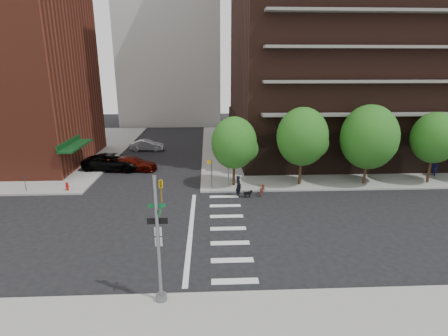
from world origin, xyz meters
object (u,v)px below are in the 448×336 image
at_px(parked_car_maroon, 133,164).
at_px(scooter, 262,189).
at_px(pedestrian_far, 434,168).
at_px(fire_hydrant, 67,186).
at_px(parked_car_silver, 147,145).
at_px(dog_walker, 238,186).
at_px(parked_car_black, 114,162).
at_px(traffic_signal, 159,250).

relative_size(parked_car_maroon, scooter, 2.69).
bearing_deg(pedestrian_far, fire_hydrant, -80.47).
bearing_deg(parked_car_maroon, parked_car_silver, 5.65).
bearing_deg(scooter, dog_walker, -147.24).
height_order(fire_hydrant, parked_car_maroon, parked_car_maroon).
bearing_deg(scooter, parked_car_black, 170.36).
height_order(traffic_signal, parked_car_maroon, traffic_signal).
bearing_deg(parked_car_maroon, pedestrian_far, -91.47).
height_order(parked_car_maroon, scooter, parked_car_maroon).
distance_m(traffic_signal, parked_car_silver, 31.23).
distance_m(traffic_signal, pedestrian_far, 30.12).
xyz_separation_m(traffic_signal, dog_walker, (4.68, 13.49, -1.78)).
distance_m(parked_car_black, dog_walker, 15.02).
bearing_deg(parked_car_black, parked_car_maroon, -95.22).
bearing_deg(parked_car_silver, scooter, -140.08).
xyz_separation_m(scooter, pedestrian_far, (17.44, 3.87, 0.45)).
height_order(parked_car_silver, scooter, parked_car_silver).
height_order(traffic_signal, fire_hydrant, traffic_signal).
relative_size(scooter, dog_walker, 1.02).
relative_size(traffic_signal, dog_walker, 3.28).
bearing_deg(fire_hydrant, parked_car_silver, 74.15).
xyz_separation_m(parked_car_maroon, pedestrian_far, (29.86, -3.73, 0.22)).
height_order(parked_car_black, parked_car_silver, parked_car_black).
relative_size(parked_car_silver, dog_walker, 2.31).
height_order(parked_car_black, parked_car_maroon, parked_car_black).
xyz_separation_m(traffic_signal, pedestrian_far, (24.19, 17.86, -1.76)).
relative_size(dog_walker, pedestrian_far, 1.15).
xyz_separation_m(parked_car_black, parked_car_silver, (2.06, 8.69, -0.17)).
bearing_deg(parked_car_black, pedestrian_far, -92.40).
height_order(fire_hydrant, scooter, scooter).
height_order(parked_car_maroon, parked_car_silver, parked_car_maroon).
height_order(fire_hydrant, pedestrian_far, pedestrian_far).
distance_m(fire_hydrant, parked_car_black, 7.06).
relative_size(fire_hydrant, pedestrian_far, 0.46).
distance_m(dog_walker, pedestrian_far, 20.00).
bearing_deg(parked_car_silver, traffic_signal, -166.29).
bearing_deg(pedestrian_far, scooter, -72.26).
bearing_deg(scooter, fire_hydrant, -165.26).
bearing_deg(dog_walker, parked_car_maroon, 29.56).
xyz_separation_m(parked_car_black, scooter, (14.48, -7.96, -0.37)).
relative_size(scooter, pedestrian_far, 1.18).
relative_size(parked_car_black, pedestrian_far, 3.91).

